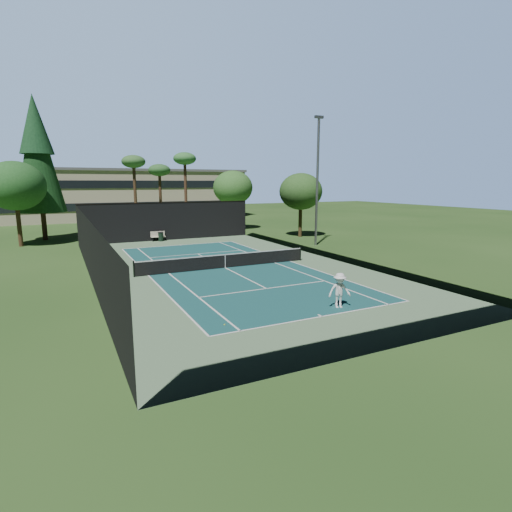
{
  "coord_description": "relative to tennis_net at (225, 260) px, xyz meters",
  "views": [
    {
      "loc": [
        -10.49,
        -26.27,
        6.09
      ],
      "look_at": [
        1.0,
        -3.0,
        1.3
      ],
      "focal_mm": 28.0,
      "sensor_mm": 36.0,
      "label": 1
    }
  ],
  "objects": [
    {
      "name": "palm_a",
      "position": [
        -2.0,
        24.0,
        7.63
      ],
      "size": [
        2.8,
        2.8,
        9.32
      ],
      "color": "#4B3320",
      "rests_on": "ground"
    },
    {
      "name": "tennis_net",
      "position": [
        0.0,
        0.0,
        0.0
      ],
      "size": [
        12.9,
        0.1,
        1.1
      ],
      "color": "black",
      "rests_on": "ground"
    },
    {
      "name": "court_lines",
      "position": [
        0.0,
        0.0,
        -0.54
      ],
      "size": [
        11.07,
        23.87,
        0.01
      ],
      "color": "white",
      "rests_on": "ground"
    },
    {
      "name": "pine_tree",
      "position": [
        -12.0,
        22.0,
        9.0
      ],
      "size": [
        4.8,
        4.8,
        15.0
      ],
      "color": "#442C1D",
      "rests_on": "ground"
    },
    {
      "name": "tennis_ball_c",
      "position": [
        0.39,
        2.68,
        -0.52
      ],
      "size": [
        0.08,
        0.08,
        0.08
      ],
      "primitive_type": "sphere",
      "color": "#D0E834",
      "rests_on": "ground"
    },
    {
      "name": "tennis_ball_d",
      "position": [
        -3.5,
        3.31,
        -0.53
      ],
      "size": [
        0.06,
        0.06,
        0.06
      ],
      "primitive_type": "sphere",
      "color": "#DAEF36",
      "rests_on": "ground"
    },
    {
      "name": "court_surface",
      "position": [
        0.0,
        0.0,
        -0.55
      ],
      "size": [
        10.97,
        23.77,
        0.01
      ],
      "primitive_type": "cube",
      "color": "#195051",
      "rests_on": "ground"
    },
    {
      "name": "campus_building",
      "position": [
        0.0,
        45.98,
        3.65
      ],
      "size": [
        40.5,
        12.5,
        8.3
      ],
      "color": "#B7AA8E",
      "rests_on": "ground"
    },
    {
      "name": "decid_tree_c",
      "position": [
        -14.0,
        18.0,
        5.21
      ],
      "size": [
        5.44,
        5.44,
        8.09
      ],
      "color": "#4E3521",
      "rests_on": "ground"
    },
    {
      "name": "apron_slab",
      "position": [
        0.0,
        0.0,
        -0.55
      ],
      "size": [
        18.0,
        32.0,
        0.01
      ],
      "primitive_type": "cube",
      "color": "#5F835C",
      "rests_on": "ground"
    },
    {
      "name": "decid_tree_a",
      "position": [
        10.0,
        22.0,
        4.86
      ],
      "size": [
        5.12,
        5.12,
        7.62
      ],
      "color": "#4C3520",
      "rests_on": "ground"
    },
    {
      "name": "tennis_ball_a",
      "position": [
        -4.44,
        -10.94,
        -0.52
      ],
      "size": [
        0.07,
        0.07,
        0.07
      ],
      "primitive_type": "sphere",
      "color": "#CCE133",
      "rests_on": "ground"
    },
    {
      "name": "decid_tree_b",
      "position": [
        14.0,
        12.0,
        4.52
      ],
      "size": [
        4.8,
        4.8,
        7.14
      ],
      "color": "#4A361F",
      "rests_on": "ground"
    },
    {
      "name": "light_pole",
      "position": [
        12.0,
        6.0,
        5.9
      ],
      "size": [
        0.9,
        0.25,
        12.22
      ],
      "color": "#92959A",
      "rests_on": "ground"
    },
    {
      "name": "tennis_ball_b",
      "position": [
        -2.9,
        4.22,
        -0.52
      ],
      "size": [
        0.07,
        0.07,
        0.07
      ],
      "primitive_type": "sphere",
      "color": "#CAE434",
      "rests_on": "ground"
    },
    {
      "name": "ground",
      "position": [
        0.0,
        0.0,
        -0.56
      ],
      "size": [
        160.0,
        160.0,
        0.0
      ],
      "primitive_type": "plane",
      "color": "#2A4D1D",
      "rests_on": "ground"
    },
    {
      "name": "trash_bin",
      "position": [
        -1.06,
        15.46,
        -0.08
      ],
      "size": [
        0.56,
        0.56,
        0.95
      ],
      "color": "black",
      "rests_on": "ground"
    },
    {
      "name": "park_bench",
      "position": [
        -1.28,
        15.78,
        -0.01
      ],
      "size": [
        1.5,
        0.45,
        1.02
      ],
      "color": "beige",
      "rests_on": "ground"
    },
    {
      "name": "palm_c",
      "position": [
        4.0,
        23.0,
        8.05
      ],
      "size": [
        2.8,
        2.8,
        9.77
      ],
      "color": "#4F3222",
      "rests_on": "ground"
    },
    {
      "name": "palm_b",
      "position": [
        1.5,
        26.0,
        6.8
      ],
      "size": [
        2.8,
        2.8,
        8.42
      ],
      "color": "#442D1D",
      "rests_on": "ground"
    },
    {
      "name": "player",
      "position": [
        1.58,
        -11.1,
        0.32
      ],
      "size": [
        1.26,
        0.94,
        1.75
      ],
      "primitive_type": "imported",
      "rotation": [
        0.0,
        0.0,
        -0.28
      ],
      "color": "white",
      "rests_on": "ground"
    },
    {
      "name": "fence",
      "position": [
        0.0,
        0.06,
        1.45
      ],
      "size": [
        18.04,
        32.05,
        4.03
      ],
      "color": "black",
      "rests_on": "ground"
    }
  ]
}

